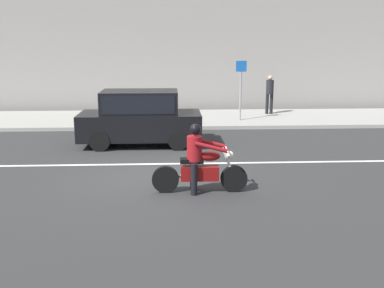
% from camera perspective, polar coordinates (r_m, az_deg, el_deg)
% --- Properties ---
extents(ground_plane, '(80.00, 80.00, 0.00)m').
position_cam_1_polar(ground_plane, '(11.45, -5.52, -3.82)').
color(ground_plane, '#2D2D2D').
extents(sidewalk_slab, '(40.00, 4.40, 0.14)m').
position_cam_1_polar(sidewalk_slab, '(19.23, -4.47, 3.26)').
color(sidewalk_slab, '#99968E').
rests_on(sidewalk_slab, ground_plane).
extents(lane_marking_stripe, '(18.00, 0.14, 0.01)m').
position_cam_1_polar(lane_marking_stripe, '(12.30, -1.81, -2.56)').
color(lane_marking_stripe, silver).
rests_on(lane_marking_stripe, ground_plane).
extents(motorcycle_with_rider_crimson, '(2.16, 0.70, 1.57)m').
position_cam_1_polar(motorcycle_with_rider_crimson, '(9.83, 0.96, -2.68)').
color(motorcycle_with_rider_crimson, black).
rests_on(motorcycle_with_rider_crimson, ground_plane).
extents(parked_hatchback_black, '(3.94, 1.76, 1.80)m').
position_cam_1_polar(parked_hatchback_black, '(14.47, -6.74, 3.48)').
color(parked_hatchback_black, black).
rests_on(parked_hatchback_black, ground_plane).
extents(street_sign_post, '(0.44, 0.08, 2.49)m').
position_cam_1_polar(street_sign_post, '(18.43, 6.36, 7.75)').
color(street_sign_post, gray).
rests_on(street_sign_post, sidewalk_slab).
extents(pedestrian_bystander, '(0.34, 0.34, 1.74)m').
position_cam_1_polar(pedestrian_bystander, '(20.38, 10.06, 6.74)').
color(pedestrian_bystander, black).
rests_on(pedestrian_bystander, sidewalk_slab).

